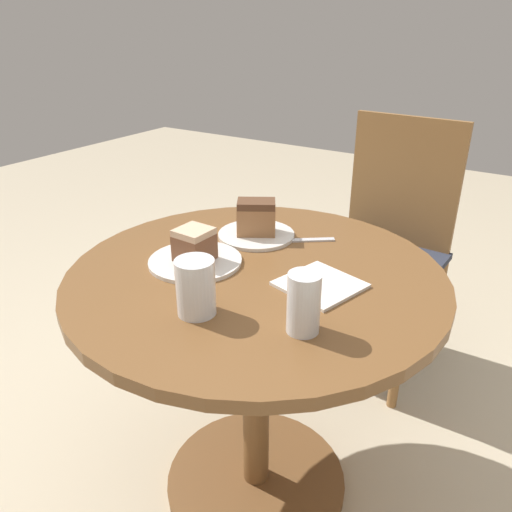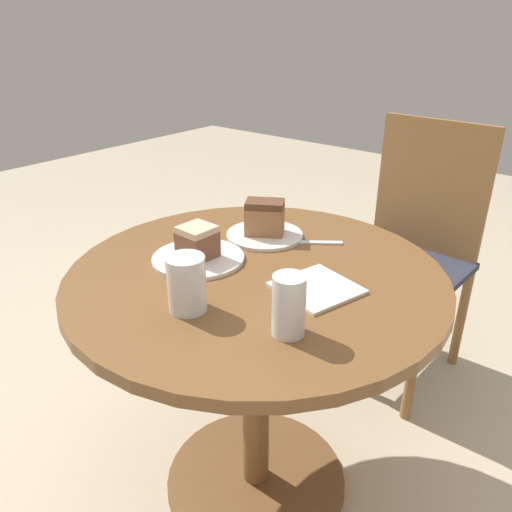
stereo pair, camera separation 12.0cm
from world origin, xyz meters
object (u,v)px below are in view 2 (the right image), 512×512
chair (407,249)px  glass_water (188,287)px  cake_slice_near (265,217)px  plate_far (198,258)px  plate_near (265,235)px  glass_lemonade (289,309)px  cake_slice_far (197,242)px

chair → glass_water: size_ratio=7.87×
glass_water → cake_slice_near: bearing=106.1°
plate_far → cake_slice_near: cake_slice_near is taller
plate_far → chair: bearing=77.4°
plate_near → glass_lemonade: (0.33, -0.35, 0.05)m
cake_slice_far → glass_water: size_ratio=0.71×
chair → glass_water: (-0.04, -1.08, 0.28)m
plate_near → plate_far: bearing=-99.5°
glass_water → chair: bearing=87.7°
glass_lemonade → glass_water: bearing=-164.2°
cake_slice_near → cake_slice_far: cake_slice_near is taller
glass_water → plate_near: bearing=106.1°
cake_slice_far → glass_water: glass_water is taller
chair → plate_near: (-0.16, -0.67, 0.24)m
cake_slice_far → glass_water: bearing=-49.5°
plate_far → cake_slice_near: (0.04, 0.23, 0.05)m
plate_near → cake_slice_near: bearing=0.0°
chair → plate_near: chair is taller
plate_far → glass_water: bearing=-49.5°
chair → cake_slice_far: size_ratio=11.12×
plate_near → plate_far: same height
glass_lemonade → glass_water: size_ratio=1.03×
chair → plate_far: bearing=-99.7°
cake_slice_far → cake_slice_near: bearing=80.5°
plate_far → glass_water: glass_water is taller
chair → cake_slice_far: (-0.20, -0.90, 0.28)m
plate_far → cake_slice_near: 0.23m
cake_slice_near → cake_slice_far: 0.23m
chair → cake_slice_near: 0.75m
cake_slice_far → glass_water: (0.16, -0.18, 0.00)m
glass_lemonade → plate_near: bearing=133.7°
plate_far → glass_water: size_ratio=1.93×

